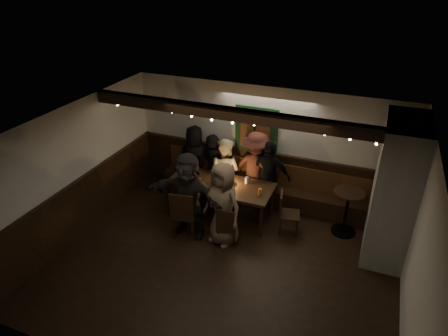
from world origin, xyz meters
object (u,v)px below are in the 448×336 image
at_px(chair_near_left, 184,212).
at_px(person_g, 223,204).
at_px(chair_near_right, 227,225).
at_px(high_top, 347,207).
at_px(person_d, 256,169).
at_px(person_c, 225,170).
at_px(person_b, 213,167).
at_px(person_e, 269,176).
at_px(dining_table, 220,187).
at_px(person_f, 188,195).
at_px(person_a, 195,160).
at_px(chair_end, 285,210).

relative_size(chair_near_left, person_g, 0.61).
relative_size(chair_near_right, high_top, 0.87).
distance_m(chair_near_left, person_d, 1.96).
distance_m(chair_near_right, person_c, 1.66).
bearing_deg(person_g, person_b, 138.75).
bearing_deg(person_e, chair_near_left, 52.67).
height_order(dining_table, person_b, person_b).
distance_m(chair_near_right, person_f, 0.93).
bearing_deg(person_b, chair_near_left, 115.92).
relative_size(person_a, person_e, 1.01).
height_order(person_a, person_e, person_a).
xyz_separation_m(dining_table, person_f, (-0.34, -0.79, 0.17)).
height_order(high_top, person_g, person_g).
relative_size(chair_end, person_c, 0.59).
bearing_deg(person_a, chair_near_left, 94.98).
height_order(person_c, person_d, person_d).
xyz_separation_m(chair_near_left, chair_near_right, (0.86, 0.06, -0.12)).
distance_m(chair_near_right, person_b, 1.79).
bearing_deg(chair_near_left, person_d, 62.63).
height_order(person_a, person_g, person_g).
distance_m(dining_table, person_c, 0.65).
relative_size(person_c, person_d, 0.89).
bearing_deg(chair_end, high_top, 20.74).
height_order(person_e, person_g, person_g).
xyz_separation_m(chair_near_left, high_top, (2.89, 1.32, 0.02)).
bearing_deg(dining_table, high_top, 8.59).
xyz_separation_m(chair_end, high_top, (1.12, 0.42, 0.10)).
xyz_separation_m(chair_end, person_f, (-1.74, -0.75, 0.38)).
relative_size(high_top, person_b, 0.60).
height_order(person_a, person_b, person_a).
bearing_deg(chair_end, person_f, -156.72).
bearing_deg(person_d, chair_near_right, 102.68).
distance_m(person_d, person_e, 0.35).
bearing_deg(chair_near_left, high_top, 24.55).
bearing_deg(person_d, high_top, -177.57).
relative_size(person_b, person_e, 0.99).
xyz_separation_m(person_b, person_f, (0.08, -1.42, 0.09)).
bearing_deg(person_d, person_g, 98.54).
height_order(person_b, person_e, person_e).
xyz_separation_m(person_a, person_f, (0.60, -1.56, 0.07)).
height_order(chair_near_left, person_b, person_b).
distance_m(dining_table, person_g, 0.88).
distance_m(person_a, person_e, 1.79).
relative_size(chair_near_right, chair_end, 0.93).
bearing_deg(chair_near_left, chair_end, 26.83).
relative_size(chair_near_right, person_g, 0.49).
relative_size(dining_table, person_a, 1.35).
bearing_deg(person_b, chair_near_right, 145.20).
bearing_deg(person_b, dining_table, 148.03).
bearing_deg(person_c, person_d, -156.01).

